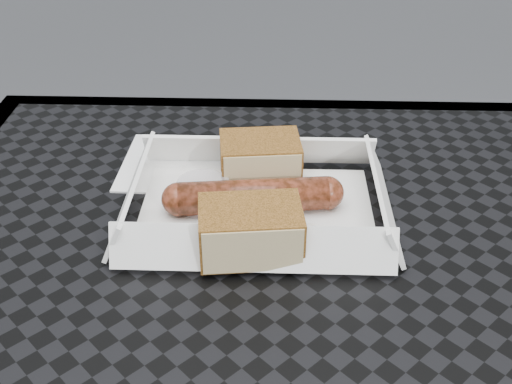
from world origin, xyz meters
TOP-DOWN VIEW (x-y plane):
  - food_tray at (-0.07, 0.15)m, footprint 0.22×0.15m
  - bratwurst at (-0.07, 0.14)m, footprint 0.17×0.05m
  - bread_near at (-0.06, 0.19)m, footprint 0.08×0.06m
  - bread_far at (-0.07, 0.08)m, footprint 0.09×0.07m
  - veg_garnish at (-0.01, 0.09)m, footprint 0.03×0.03m
  - napkin at (-0.15, 0.23)m, footprint 0.12×0.12m
  - condiment_cup_sauce at (-0.12, 0.15)m, footprint 0.05×0.05m
  - condiment_cup_empty at (-0.05, 0.23)m, footprint 0.05×0.05m

SIDE VIEW (x-z plane):
  - napkin at x=-0.15m, z-range 0.74..0.75m
  - food_tray at x=-0.07m, z-range 0.74..0.75m
  - veg_garnish at x=-0.01m, z-range 0.75..0.75m
  - condiment_cup_sauce at x=-0.12m, z-range 0.74..0.78m
  - condiment_cup_empty at x=-0.05m, z-range 0.74..0.78m
  - bratwurst at x=-0.07m, z-range 0.75..0.78m
  - bread_far at x=-0.07m, z-range 0.75..0.79m
  - bread_near at x=-0.06m, z-range 0.75..0.80m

